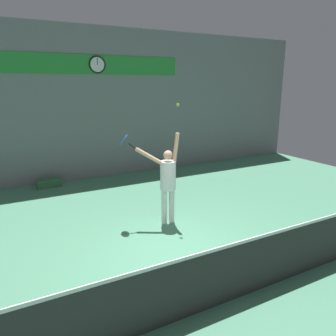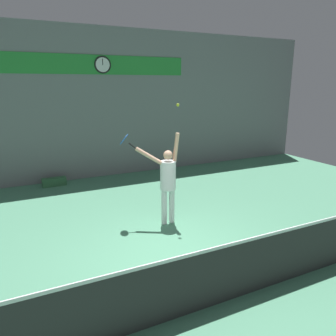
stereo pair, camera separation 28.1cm
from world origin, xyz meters
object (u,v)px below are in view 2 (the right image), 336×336
scoreboard_clock (103,65)px  tennis_player (168,179)px  tennis_racket (125,140)px  tennis_ball (178,105)px  equipment_bag (54,182)px

scoreboard_clock → tennis_player: 5.34m
tennis_player → tennis_racket: bearing=150.1°
tennis_ball → equipment_bag: size_ratio=0.09×
scoreboard_clock → tennis_racket: (-0.71, -4.12, -1.82)m
scoreboard_clock → tennis_player: size_ratio=0.26×
tennis_player → equipment_bag: bearing=115.5°
tennis_ball → tennis_player: bearing=170.1°
scoreboard_clock → tennis_racket: scoreboard_clock is taller
scoreboard_clock → equipment_bag: 4.13m
tennis_racket → equipment_bag: size_ratio=0.55×
tennis_racket → scoreboard_clock: bearing=80.2°
scoreboard_clock → tennis_ball: scoreboard_clock is taller
tennis_racket → tennis_ball: (1.06, -0.52, 0.77)m
tennis_racket → tennis_ball: size_ratio=5.88×
tennis_ball → equipment_bag: 5.44m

